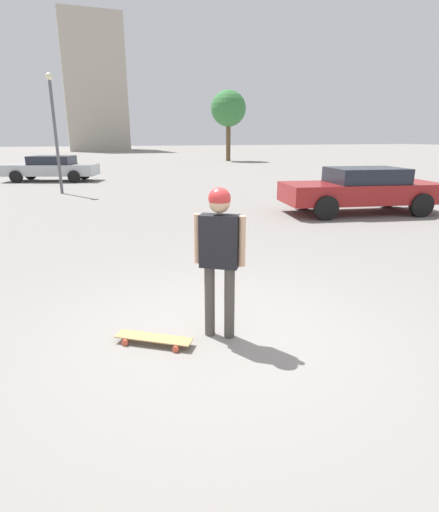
# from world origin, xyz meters

# --- Properties ---
(ground_plane) EXTENTS (220.00, 220.00, 0.00)m
(ground_plane) POSITION_xyz_m (0.00, 0.00, 0.00)
(ground_plane) COLOR gray
(person) EXTENTS (0.49, 0.41, 1.74)m
(person) POSITION_xyz_m (0.00, 0.00, 1.10)
(person) COLOR #4C4742
(person) RESTS_ON ground_plane
(skateboard) EXTENTS (0.84, 0.66, 0.08)m
(skateboard) POSITION_xyz_m (0.77, -0.07, 0.07)
(skateboard) COLOR tan
(skateboard) RESTS_ON ground_plane
(car_parked_near) EXTENTS (5.00, 2.63, 1.37)m
(car_parked_near) POSITION_xyz_m (-6.82, -5.97, 0.73)
(car_parked_near) COLOR maroon
(car_parked_near) RESTS_ON ground_plane
(car_parked_far) EXTENTS (5.06, 3.16, 1.31)m
(car_parked_far) POSITION_xyz_m (2.39, -19.38, 0.69)
(car_parked_far) COLOR #ADB2B7
(car_parked_far) RESTS_ON ground_plane
(building_block_distant) EXTENTS (9.71, 15.98, 21.05)m
(building_block_distant) POSITION_xyz_m (-3.76, -74.59, 10.52)
(building_block_distant) COLOR #B2A899
(building_block_distant) RESTS_ON ground_plane
(tree_distant) EXTENTS (3.35, 3.35, 6.58)m
(tree_distant) POSITION_xyz_m (-13.36, -33.79, 4.85)
(tree_distant) COLOR brown
(tree_distant) RESTS_ON ground_plane
(lamp_post) EXTENTS (0.28, 0.28, 4.64)m
(lamp_post) POSITION_xyz_m (1.87, -13.97, 2.79)
(lamp_post) COLOR #59595E
(lamp_post) RESTS_ON ground_plane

